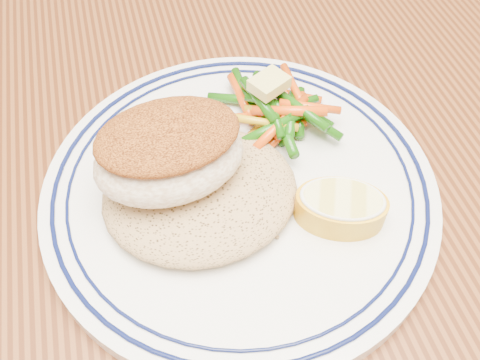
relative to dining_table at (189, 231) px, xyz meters
name	(u,v)px	position (x,y,z in m)	size (l,w,h in m)	color
dining_table	(189,231)	(0.00, 0.00, 0.00)	(1.50, 0.90, 0.75)	#4A220E
plate	(240,189)	(0.04, -0.04, 0.11)	(0.27, 0.27, 0.02)	white
rice_pilaf	(200,189)	(0.01, -0.05, 0.12)	(0.13, 0.12, 0.03)	#A68353
fish_fillet	(169,152)	(-0.01, -0.04, 0.15)	(0.10, 0.08, 0.05)	white
vegetable_pile	(277,112)	(0.08, 0.00, 0.13)	(0.11, 0.10, 0.03)	#164F09
butter_pat	(269,84)	(0.07, 0.01, 0.15)	(0.03, 0.02, 0.01)	#DCD06B
lemon_wedge	(341,207)	(0.09, -0.09, 0.12)	(0.07, 0.07, 0.02)	yellow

